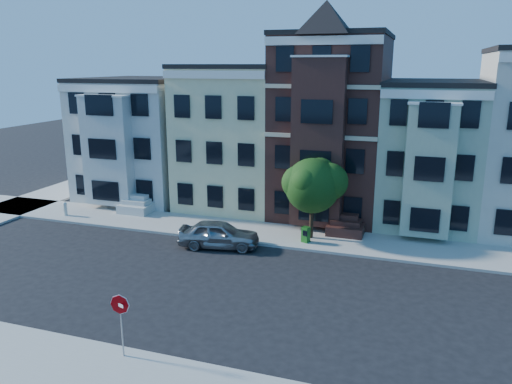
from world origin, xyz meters
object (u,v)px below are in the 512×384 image
(parked_car, at_px, (219,234))
(fire_hydrant, at_px, (65,210))
(stop_sign, at_px, (121,322))
(street_tree, at_px, (312,189))
(newspaper_box, at_px, (306,235))

(parked_car, xyz_separation_m, fire_hydrant, (-12.29, 1.99, -0.27))
(parked_car, height_order, fire_hydrant, parked_car)
(parked_car, relative_size, stop_sign, 1.73)
(parked_car, bearing_deg, street_tree, -69.15)
(street_tree, distance_m, newspaper_box, 2.68)
(parked_car, bearing_deg, stop_sign, 175.06)
(stop_sign, bearing_deg, fire_hydrant, 153.06)
(fire_hydrant, bearing_deg, newspaper_box, 0.16)
(street_tree, height_order, stop_sign, street_tree)
(parked_car, height_order, newspaper_box, parked_car)
(parked_car, height_order, stop_sign, stop_sign)
(parked_car, relative_size, newspaper_box, 5.02)
(newspaper_box, height_order, stop_sign, stop_sign)
(parked_car, distance_m, newspaper_box, 5.09)
(newspaper_box, bearing_deg, fire_hydrant, -159.50)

